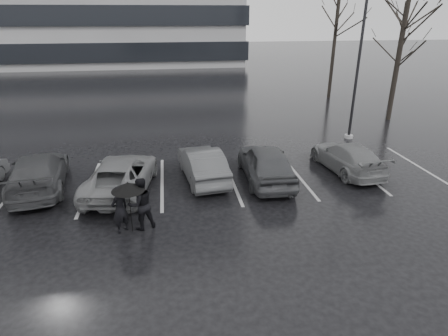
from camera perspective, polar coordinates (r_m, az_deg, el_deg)
ground at (r=13.03m, az=0.33°, el=-6.17°), size 160.00×160.00×0.00m
car_main at (r=15.01m, az=6.40°, el=0.81°), size 1.82×4.35×1.47m
car_west_a at (r=15.05m, az=-3.32°, el=0.66°), size 1.88×4.12×1.31m
car_west_b at (r=14.56m, az=-15.37°, el=-1.00°), size 2.79×4.88×1.28m
car_west_c at (r=15.84m, az=-26.47°, el=-0.55°), size 2.64×4.94×1.36m
car_east at (r=16.72m, az=18.22°, el=1.60°), size 2.10×4.31×1.21m
pedestrian_left at (r=11.81m, az=-15.58°, el=-6.10°), size 0.66×0.64×1.52m
pedestrian_right at (r=11.80m, az=-12.57°, el=-5.35°), size 1.00×0.91×1.69m
umbrella at (r=11.37m, az=-14.43°, el=-2.76°), size 0.99×0.99×1.69m
lamp_post at (r=20.63m, az=19.72°, el=14.19°), size 0.44×0.44×8.11m
stall_stripes at (r=15.17m, az=-4.13°, el=-1.87°), size 19.72×5.00×0.00m
tree_east at (r=25.46m, az=25.16°, el=15.43°), size 0.26×0.26×8.00m
tree_ne at (r=30.20m, az=24.99°, el=15.31°), size 0.26×0.26×7.00m
tree_north at (r=31.11m, az=16.48°, el=17.98°), size 0.26×0.26×8.50m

